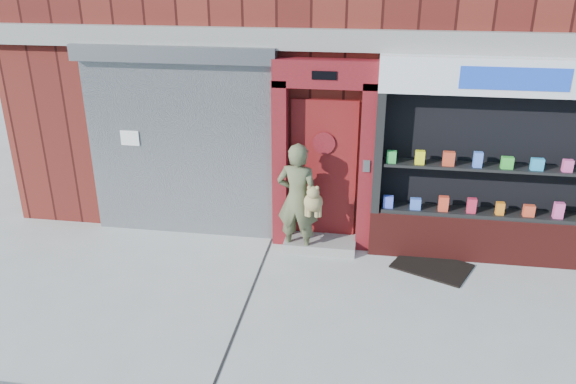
# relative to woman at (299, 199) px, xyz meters

# --- Properties ---
(ground) EXTENTS (80.00, 80.00, 0.00)m
(ground) POSITION_rel_woman_xyz_m (1.07, -1.54, -0.88)
(ground) COLOR #9E9E99
(ground) RESTS_ON ground
(shutter_bay) EXTENTS (3.10, 0.30, 3.04)m
(shutter_bay) POSITION_rel_woman_xyz_m (-1.93, 0.39, 0.84)
(shutter_bay) COLOR gray
(shutter_bay) RESTS_ON ground
(red_door_bay) EXTENTS (1.52, 0.58, 2.90)m
(red_door_bay) POSITION_rel_woman_xyz_m (0.32, 0.32, 0.58)
(red_door_bay) COLOR #590F14
(red_door_bay) RESTS_ON ground
(pharmacy_bay) EXTENTS (3.50, 0.41, 3.00)m
(pharmacy_bay) POSITION_rel_woman_xyz_m (2.82, 0.28, 0.49)
(pharmacy_bay) COLOR #511613
(pharmacy_bay) RESTS_ON ground
(woman) EXTENTS (0.74, 0.57, 1.75)m
(woman) POSITION_rel_woman_xyz_m (0.00, 0.00, 0.00)
(woman) COLOR #505638
(woman) RESTS_ON ground
(doormat) EXTENTS (1.26, 1.10, 0.03)m
(doormat) POSITION_rel_woman_xyz_m (2.01, -0.17, -0.87)
(doormat) COLOR black
(doormat) RESTS_ON ground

